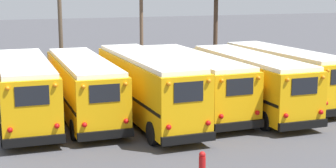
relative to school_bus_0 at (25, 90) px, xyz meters
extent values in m
plane|color=#424247|center=(7.21, -0.42, -1.72)|extent=(160.00, 160.00, 0.00)
cube|color=#E5A00C|center=(0.00, 0.02, -0.06)|extent=(2.50, 9.34, 2.62)
cube|color=white|center=(0.00, 0.02, 1.35)|extent=(2.30, 8.96, 0.20)
cube|color=black|center=(-0.03, -4.68, -1.20)|extent=(2.48, 0.22, 0.36)
cube|color=black|center=(-0.03, -4.66, 0.66)|extent=(1.34, 0.04, 0.79)
sphere|color=red|center=(-0.94, -4.69, -0.65)|extent=(0.22, 0.22, 0.22)
sphere|color=orange|center=(-0.94, -4.69, 1.03)|extent=(0.18, 0.18, 0.18)
sphere|color=red|center=(0.88, -4.70, -0.65)|extent=(0.22, 0.22, 0.22)
sphere|color=orange|center=(0.88, -4.70, 1.03)|extent=(0.18, 0.18, 0.18)
cube|color=black|center=(1.23, 0.01, -0.26)|extent=(0.08, 9.14, 0.14)
cylinder|color=black|center=(-1.12, 3.39, -1.23)|extent=(0.29, 0.99, 0.99)
cylinder|color=black|center=(1.16, 3.37, -1.23)|extent=(0.29, 0.99, 0.99)
cylinder|color=black|center=(-1.16, -3.34, -1.23)|extent=(0.29, 0.99, 0.99)
cylinder|color=black|center=(1.12, -3.35, -1.23)|extent=(0.29, 0.99, 0.99)
cube|color=#E5A00C|center=(2.88, 0.32, -0.14)|extent=(2.37, 9.98, 2.52)
cube|color=white|center=(2.88, 0.32, 1.22)|extent=(2.18, 9.58, 0.20)
cube|color=black|center=(2.89, -4.71, -1.22)|extent=(2.41, 0.20, 0.36)
cube|color=black|center=(2.89, -4.69, 0.55)|extent=(1.30, 0.03, 0.76)
sphere|color=red|center=(2.00, -4.72, -0.70)|extent=(0.22, 0.22, 0.22)
sphere|color=orange|center=(2.00, -4.72, 0.90)|extent=(0.18, 0.18, 0.18)
sphere|color=red|center=(3.77, -4.72, -0.70)|extent=(0.22, 0.22, 0.22)
sphere|color=orange|center=(3.77, -4.72, 0.90)|extent=(0.18, 0.18, 0.18)
cube|color=black|center=(1.69, 0.32, -0.33)|extent=(0.03, 9.78, 0.14)
cube|color=black|center=(4.08, 0.32, -0.33)|extent=(0.03, 9.78, 0.14)
cylinder|color=black|center=(1.78, 4.01, -1.26)|extent=(0.28, 0.92, 0.92)
cylinder|color=black|center=(3.98, 4.01, -1.26)|extent=(0.28, 0.92, 0.92)
cylinder|color=black|center=(1.79, -3.38, -1.26)|extent=(0.28, 0.92, 0.92)
cylinder|color=black|center=(3.99, -3.37, -1.26)|extent=(0.28, 0.92, 0.92)
cube|color=#E5A00C|center=(5.77, -1.28, 0.01)|extent=(2.61, 10.45, 2.74)
cube|color=white|center=(5.77, -1.28, 1.48)|extent=(2.41, 10.03, 0.20)
cube|color=black|center=(5.92, -6.51, -1.18)|extent=(2.37, 0.27, 0.36)
cube|color=black|center=(5.92, -6.49, 0.76)|extent=(1.28, 0.07, 0.82)
sphere|color=red|center=(5.05, -6.55, -0.61)|extent=(0.22, 0.22, 0.22)
sphere|color=orange|center=(5.05, -6.55, 1.16)|extent=(0.18, 0.18, 0.18)
sphere|color=red|center=(6.79, -6.50, -0.61)|extent=(0.22, 0.22, 0.22)
sphere|color=orange|center=(6.79, -6.50, 1.16)|extent=(0.18, 0.18, 0.18)
cube|color=black|center=(4.60, -1.31, -0.20)|extent=(0.31, 10.18, 0.14)
cube|color=black|center=(6.94, -1.25, -0.20)|extent=(0.31, 10.18, 0.14)
cylinder|color=black|center=(4.58, 2.58, -1.21)|extent=(0.31, 1.03, 1.03)
cylinder|color=black|center=(6.74, 2.64, -1.21)|extent=(0.31, 1.03, 1.03)
cylinder|color=black|center=(4.80, -5.20, -1.21)|extent=(0.31, 1.03, 1.03)
cylinder|color=black|center=(6.96, -5.14, -1.21)|extent=(0.31, 1.03, 1.03)
cube|color=#E5A00C|center=(8.65, -0.08, -0.14)|extent=(2.77, 10.50, 2.51)
cube|color=white|center=(8.65, -0.08, 1.22)|extent=(2.56, 10.08, 0.20)
cube|color=black|center=(8.82, -5.33, -1.21)|extent=(2.49, 0.28, 0.36)
cube|color=black|center=(8.82, -5.31, 0.55)|extent=(1.34, 0.07, 0.75)
sphere|color=red|center=(7.91, -5.37, -0.70)|extent=(0.22, 0.22, 0.22)
sphere|color=orange|center=(7.91, -5.37, 0.90)|extent=(0.18, 0.18, 0.18)
sphere|color=red|center=(9.74, -5.31, -0.70)|extent=(0.22, 0.22, 0.22)
sphere|color=orange|center=(9.74, -5.31, 0.90)|extent=(0.18, 0.18, 0.18)
cube|color=black|center=(7.42, -0.12, -0.32)|extent=(0.35, 10.21, 0.14)
cube|color=black|center=(9.88, -0.04, -0.32)|extent=(0.35, 10.21, 0.14)
cylinder|color=black|center=(7.39, 3.79, -1.24)|extent=(0.31, 0.96, 0.95)
cylinder|color=black|center=(9.66, 3.87, -1.24)|extent=(0.31, 0.96, 0.95)
cylinder|color=black|center=(7.64, -4.03, -1.24)|extent=(0.31, 0.96, 0.95)
cylinder|color=black|center=(9.92, -3.96, -1.24)|extent=(0.31, 0.96, 0.95)
cube|color=#E5A00C|center=(11.54, -1.16, -0.13)|extent=(2.55, 10.00, 2.52)
cube|color=white|center=(11.54, -1.16, 1.23)|extent=(2.35, 9.60, 0.20)
cube|color=black|center=(11.59, -6.18, -1.21)|extent=(2.51, 0.22, 0.36)
cube|color=black|center=(11.59, -6.16, 0.56)|extent=(1.35, 0.04, 0.76)
sphere|color=red|center=(10.67, -6.20, -0.70)|extent=(0.22, 0.22, 0.22)
sphere|color=orange|center=(10.67, -6.20, 0.91)|extent=(0.18, 0.18, 0.18)
sphere|color=red|center=(12.51, -6.18, -0.70)|extent=(0.22, 0.22, 0.22)
sphere|color=orange|center=(12.51, -6.18, 0.91)|extent=(0.18, 0.18, 0.18)
cube|color=black|center=(10.30, -1.17, -0.32)|extent=(0.12, 9.78, 0.14)
cube|color=black|center=(12.78, -1.14, -0.32)|extent=(0.12, 9.78, 0.14)
cylinder|color=black|center=(10.35, 2.52, -1.25)|extent=(0.29, 0.94, 0.94)
cylinder|color=black|center=(12.65, 2.54, -1.25)|extent=(0.29, 0.94, 0.94)
cylinder|color=black|center=(10.43, -4.85, -1.25)|extent=(0.29, 0.94, 0.94)
cylinder|color=black|center=(12.72, -4.83, -1.25)|extent=(0.29, 0.94, 0.94)
cube|color=#EAAA0F|center=(14.42, 0.15, -0.13)|extent=(2.93, 9.74, 2.53)
cube|color=white|center=(14.42, 0.15, 1.23)|extent=(2.72, 9.34, 0.20)
sphere|color=red|center=(13.83, -4.75, -0.70)|extent=(0.22, 0.22, 0.22)
sphere|color=orange|center=(13.83, -4.75, 0.91)|extent=(0.18, 0.18, 0.18)
cube|color=black|center=(13.23, 0.08, -0.32)|extent=(0.59, 9.41, 0.14)
cube|color=black|center=(15.61, 0.23, -0.32)|extent=(0.59, 9.41, 0.14)
cylinder|color=black|center=(13.11, 3.59, -1.26)|extent=(0.33, 0.94, 0.92)
cylinder|color=black|center=(15.31, 3.72, -1.26)|extent=(0.33, 0.94, 0.92)
cylinder|color=black|center=(13.53, -3.41, -1.26)|extent=(0.33, 0.94, 0.92)
cylinder|color=brown|center=(3.21, 10.38, 2.21)|extent=(0.28, 0.28, 7.86)
cylinder|color=brown|center=(10.77, 16.45, 1.57)|extent=(0.30, 0.30, 6.58)
cylinder|color=#473323|center=(19.07, 19.58, 1.18)|extent=(0.41, 0.41, 5.81)
cylinder|color=#B21414|center=(5.21, -9.56, -1.30)|extent=(0.24, 0.24, 0.85)
sphere|color=#B21414|center=(5.21, -9.56, -0.80)|extent=(0.23, 0.23, 0.23)
camera|label=1|loc=(-1.58, -25.20, 4.98)|focal=55.00mm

